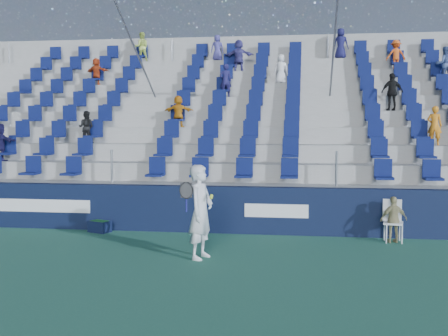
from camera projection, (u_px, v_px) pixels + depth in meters
The scene contains 7 objects.
ground at pixel (195, 262), 11.39m from camera, with size 70.00×70.00×0.00m, color #2E6D54.
sponsor_wall at pixel (218, 209), 14.45m from camera, with size 24.00×0.32×1.20m.
grandstand at pixel (241, 143), 19.35m from camera, with size 24.00×8.17×6.63m.
tennis_player at pixel (201, 212), 11.61m from camera, with size 0.72×0.81×1.96m.
line_judge_chair at pixel (393, 218), 13.35m from camera, with size 0.51×0.53×1.00m.
line_judge at pixel (394, 220), 13.20m from camera, with size 0.64×0.27×1.10m, color tan.
ball_bin at pixel (100, 226), 14.52m from camera, with size 0.63×0.53×0.30m.
Camera 1 is at (2.19, -11.00, 2.79)m, focal length 45.00 mm.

